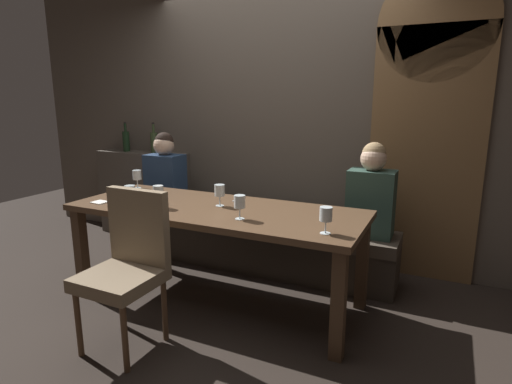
{
  "coord_description": "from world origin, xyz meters",
  "views": [
    {
      "loc": [
        1.53,
        -2.55,
        1.53
      ],
      "look_at": [
        0.24,
        0.2,
        0.84
      ],
      "focal_mm": 29.01,
      "sensor_mm": 36.0,
      "label": 1
    }
  ],
  "objects": [
    {
      "name": "wine_bottle_pale_label",
      "position": [
        -1.39,
        1.05,
        1.07
      ],
      "size": [
        0.08,
        0.08,
        0.33
      ],
      "color": "#384728",
      "rests_on": "back_counter"
    },
    {
      "name": "wine_glass_far_left",
      "position": [
        0.91,
        -0.25,
        0.85
      ],
      "size": [
        0.08,
        0.08,
        0.16
      ],
      "color": "silver",
      "rests_on": "dining_table"
    },
    {
      "name": "banquette_bench",
      "position": [
        0.0,
        0.7,
        0.23
      ],
      "size": [
        2.5,
        0.44,
        0.45
      ],
      "color": "#312A23",
      "rests_on": "ground"
    },
    {
      "name": "wine_glass_end_left",
      "position": [
        0.3,
        -0.19,
        0.86
      ],
      "size": [
        0.08,
        0.08,
        0.16
      ],
      "color": "silver",
      "rests_on": "dining_table"
    },
    {
      "name": "chair_near_side",
      "position": [
        -0.2,
        -0.72,
        0.56
      ],
      "size": [
        0.44,
        0.44,
        0.98
      ],
      "color": "brown",
      "rests_on": "ground"
    },
    {
      "name": "wine_glass_near_left",
      "position": [
        -0.98,
        0.29,
        0.86
      ],
      "size": [
        0.08,
        0.08,
        0.16
      ],
      "color": "silver",
      "rests_on": "dining_table"
    },
    {
      "name": "wine_bottle_dark_red",
      "position": [
        -1.76,
        1.02,
        1.07
      ],
      "size": [
        0.08,
        0.08,
        0.33
      ],
      "color": "black",
      "rests_on": "back_counter"
    },
    {
      "name": "arched_door",
      "position": [
        1.35,
        1.15,
        1.36
      ],
      "size": [
        0.9,
        0.05,
        2.55
      ],
      "color": "brown",
      "rests_on": "ground"
    },
    {
      "name": "ground",
      "position": [
        0.0,
        0.0,
        0.0
      ],
      "size": [
        9.0,
        9.0,
        0.0
      ],
      "primitive_type": "plane",
      "color": "black"
    },
    {
      "name": "back_counter",
      "position": [
        -1.55,
        1.04,
        0.47
      ],
      "size": [
        1.1,
        0.28,
        0.95
      ],
      "primitive_type": "cube",
      "color": "#494138",
      "rests_on": "ground"
    },
    {
      "name": "diner_redhead",
      "position": [
        -1.0,
        0.72,
        0.81
      ],
      "size": [
        0.36,
        0.24,
        0.76
      ],
      "color": "navy",
      "rests_on": "banquette_bench"
    },
    {
      "name": "dining_table",
      "position": [
        0.0,
        0.0,
        0.65
      ],
      "size": [
        2.2,
        0.84,
        0.74
      ],
      "color": "#493422",
      "rests_on": "ground"
    },
    {
      "name": "wine_glass_center_front",
      "position": [
        -0.57,
        -0.26,
        0.85
      ],
      "size": [
        0.08,
        0.08,
        0.16
      ],
      "color": "silver",
      "rests_on": "dining_table"
    },
    {
      "name": "wine_glass_end_right",
      "position": [
        -0.38,
        -0.17,
        0.86
      ],
      "size": [
        0.08,
        0.08,
        0.16
      ],
      "color": "silver",
      "rests_on": "dining_table"
    },
    {
      "name": "fork_on_table",
      "position": [
        0.05,
        0.29,
        0.74
      ],
      "size": [
        0.04,
        0.17,
        0.01
      ],
      "primitive_type": "cube",
      "rotation": [
        0.0,
        0.0,
        -0.14
      ],
      "color": "silver",
      "rests_on": "dining_table"
    },
    {
      "name": "back_wall_tiled",
      "position": [
        0.0,
        1.22,
        1.5
      ],
      "size": [
        6.0,
        0.12,
        3.0
      ],
      "primitive_type": "cube",
      "color": "brown",
      "rests_on": "ground"
    },
    {
      "name": "wine_glass_center_back",
      "position": [
        0.01,
        0.05,
        0.85
      ],
      "size": [
        0.08,
        0.08,
        0.16
      ],
      "color": "silver",
      "rests_on": "dining_table"
    },
    {
      "name": "diner_bearded",
      "position": [
        1.0,
        0.72,
        0.8
      ],
      "size": [
        0.36,
        0.24,
        0.75
      ],
      "color": "#2D473D",
      "rests_on": "banquette_bench"
    },
    {
      "name": "folded_napkin",
      "position": [
        -0.88,
        -0.26,
        0.74
      ],
      "size": [
        0.12,
        0.11,
        0.01
      ],
      "primitive_type": "cube",
      "rotation": [
        0.0,
        0.0,
        -0.08
      ],
      "color": "silver",
      "rests_on": "dining_table"
    }
  ]
}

